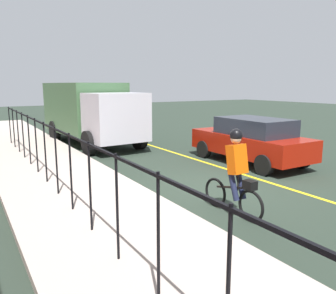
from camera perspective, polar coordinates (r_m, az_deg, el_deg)
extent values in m
plane|color=#242F26|center=(9.37, 7.15, -6.46)|extent=(80.00, 80.00, 0.00)
cube|color=yellow|center=(10.40, 14.10, -4.97)|extent=(36.00, 0.12, 0.01)
cube|color=#A99A90|center=(7.79, -13.14, -9.59)|extent=(40.00, 3.20, 0.15)
cylinder|color=black|center=(3.21, 9.98, -22.80)|extent=(0.04, 0.04, 1.60)
cylinder|color=black|center=(4.07, -1.62, -15.11)|extent=(0.04, 0.04, 1.60)
cylinder|color=black|center=(5.06, -8.48, -9.95)|extent=(0.04, 0.04, 1.60)
cylinder|color=black|center=(6.14, -12.89, -6.46)|extent=(0.04, 0.04, 1.60)
cylinder|color=black|center=(7.25, -15.93, -4.00)|extent=(0.04, 0.04, 1.60)
cylinder|color=black|center=(8.38, -18.14, -2.19)|extent=(0.04, 0.04, 1.60)
cylinder|color=black|center=(9.54, -19.81, -0.82)|extent=(0.04, 0.04, 1.60)
cylinder|color=black|center=(10.70, -21.13, 0.26)|extent=(0.04, 0.04, 1.60)
cylinder|color=black|center=(11.87, -22.18, 1.13)|extent=(0.04, 0.04, 1.60)
cylinder|color=black|center=(13.05, -23.05, 1.84)|extent=(0.04, 0.04, 1.60)
cylinder|color=black|center=(14.23, -23.77, 2.43)|extent=(0.04, 0.04, 1.60)
cylinder|color=black|center=(15.41, -24.38, 2.93)|extent=(0.04, 0.04, 1.60)
cylinder|color=black|center=(16.60, -24.91, 3.36)|extent=(0.04, 0.04, 1.60)
cube|color=black|center=(8.26, -18.43, 2.89)|extent=(16.81, 0.04, 0.04)
torus|color=black|center=(7.76, 7.91, -7.51)|extent=(0.66, 0.09, 0.66)
torus|color=black|center=(7.06, 13.67, -9.55)|extent=(0.66, 0.09, 0.66)
cube|color=black|center=(7.32, 10.71, -6.64)|extent=(0.93, 0.08, 0.24)
cylinder|color=black|center=(7.18, 11.60, -5.77)|extent=(0.03, 0.03, 0.35)
cube|color=#DA5006|center=(7.10, 11.45, -1.99)|extent=(0.36, 0.37, 0.63)
sphere|color=tan|center=(7.05, 11.28, 1.41)|extent=(0.22, 0.22, 0.22)
sphere|color=black|center=(7.04, 11.30, 1.98)|extent=(0.26, 0.26, 0.26)
cylinder|color=#191E38|center=(7.14, 10.84, -6.24)|extent=(0.34, 0.13, 0.65)
cylinder|color=#191E38|center=(7.28, 11.97, -5.96)|extent=(0.34, 0.13, 0.65)
cube|color=black|center=(6.96, 13.51, -6.19)|extent=(0.25, 0.21, 0.18)
cube|color=#931508|center=(12.22, 13.48, 0.52)|extent=(4.41, 1.81, 0.70)
cube|color=#1E232D|center=(11.99, 14.27, 3.35)|extent=(2.47, 1.59, 0.56)
cylinder|color=black|center=(12.84, 6.02, -0.36)|extent=(0.64, 0.22, 0.64)
cylinder|color=black|center=(13.92, 11.61, 0.32)|extent=(0.64, 0.22, 0.64)
cylinder|color=black|center=(10.67, 15.76, -2.91)|extent=(0.64, 0.22, 0.64)
cylinder|color=black|center=(11.94, 21.36, -1.84)|extent=(0.64, 0.22, 0.64)
cube|color=#3D613D|center=(16.81, -13.90, 6.43)|extent=(4.90, 2.69, 2.30)
cube|color=silver|center=(13.70, -8.66, 4.94)|extent=(1.96, 2.32, 1.90)
cylinder|color=black|center=(14.47, -4.83, 1.51)|extent=(0.98, 0.36, 0.96)
cylinder|color=black|center=(13.50, -13.08, 0.64)|extent=(0.98, 0.36, 0.96)
cylinder|color=black|center=(18.32, -11.68, 3.20)|extent=(0.98, 0.36, 0.96)
cylinder|color=black|center=(17.56, -18.40, 2.58)|extent=(0.98, 0.36, 0.96)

